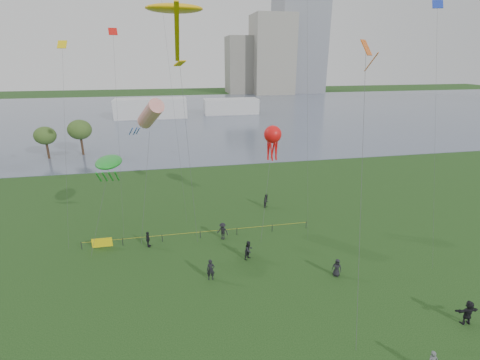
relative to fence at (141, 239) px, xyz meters
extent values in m
plane|color=#153310|center=(9.59, -14.49, -0.55)|extent=(400.00, 400.00, 0.00)
cube|color=slate|center=(9.59, 85.51, -0.53)|extent=(400.00, 120.00, 0.08)
cube|color=gray|center=(55.59, 147.51, 18.45)|extent=(20.00, 20.00, 38.00)
cube|color=slate|center=(41.59, 153.51, 13.45)|extent=(16.00, 18.00, 28.00)
cube|color=silver|center=(-2.41, 80.51, 2.45)|extent=(22.00, 8.00, 6.00)
cube|color=silver|center=(23.59, 83.51, 1.95)|extent=(18.00, 7.00, 5.00)
cylinder|color=#342317|center=(-19.60, 36.28, 0.83)|extent=(0.44, 0.44, 2.76)
ellipsoid|color=#405E25|center=(-19.60, 36.28, 3.93)|extent=(3.93, 3.93, 3.32)
cylinder|color=#342317|center=(-13.77, 37.77, 1.01)|extent=(0.44, 0.44, 3.14)
ellipsoid|color=#405E25|center=(-13.77, 37.77, 4.54)|extent=(4.46, 4.46, 3.77)
cylinder|color=black|center=(-5.88, 0.00, -0.13)|extent=(0.07, 0.07, 0.85)
cylinder|color=black|center=(-1.88, 0.00, -0.13)|extent=(0.07, 0.07, 0.85)
cylinder|color=black|center=(2.12, 0.00, -0.13)|extent=(0.07, 0.07, 0.85)
cylinder|color=black|center=(6.12, 0.00, -0.13)|extent=(0.07, 0.07, 0.85)
cylinder|color=black|center=(10.12, 0.00, -0.13)|extent=(0.07, 0.07, 0.85)
cylinder|color=black|center=(14.12, 0.00, -0.13)|extent=(0.07, 0.07, 0.85)
cylinder|color=black|center=(18.12, 0.00, -0.13)|extent=(0.07, 0.07, 0.85)
cylinder|color=gold|center=(6.12, 0.00, 0.19)|extent=(24.00, 0.03, 0.03)
cube|color=yellow|center=(-3.88, 0.00, 0.00)|extent=(2.00, 0.04, 1.00)
imported|color=black|center=(10.37, -4.92, 0.39)|extent=(1.16, 1.12, 1.89)
imported|color=black|center=(8.46, -0.65, 0.40)|extent=(1.42, 1.25, 1.90)
imported|color=black|center=(0.74, -0.76, 0.29)|extent=(0.53, 1.04, 1.70)
imported|color=black|center=(17.43, -9.10, 0.28)|extent=(0.97, 0.89, 1.67)
imported|color=black|center=(24.13, -16.37, 0.41)|extent=(1.82, 0.69, 1.92)
imported|color=black|center=(6.41, -7.50, 0.41)|extent=(0.75, 0.53, 1.93)
imported|color=black|center=(15.23, 6.59, 0.32)|extent=(1.04, 1.08, 1.76)
cylinder|color=#3F3F42|center=(5.27, 0.41, 10.70)|extent=(1.01, 2.31, 22.50)
ellipsoid|color=#F7B60D|center=(4.78, 1.55, 21.95)|extent=(5.16, 3.23, 0.81)
cube|color=#F7B60D|center=(4.78, -2.65, 19.55)|extent=(0.36, 6.98, 4.09)
cube|color=#F7B60D|center=(4.78, -6.45, 17.45)|extent=(0.95, 0.95, 0.42)
cylinder|color=#3F3F42|center=(0.80, 3.06, 5.70)|extent=(1.74, 6.25, 12.51)
cylinder|color=red|center=(1.65, 6.17, 11.95)|extent=(3.56, 5.03, 3.73)
cylinder|color=#1742A7|center=(0.25, 4.97, 10.35)|extent=(0.60, 1.13, 0.88)
cylinder|color=#1742A7|center=(-0.02, 5.35, 10.35)|extent=(0.60, 1.13, 0.88)
cylinder|color=#1742A7|center=(-0.47, 5.21, 10.35)|extent=(0.60, 1.13, 0.88)
cylinder|color=#1742A7|center=(-0.47, 4.74, 10.35)|extent=(0.60, 1.13, 0.88)
cylinder|color=#1742A7|center=(-0.02, 4.59, 10.35)|extent=(0.60, 1.13, 0.88)
cylinder|color=#3F3F42|center=(-3.60, 0.03, 3.74)|extent=(2.25, 3.22, 8.60)
ellipsoid|color=#1B9525|center=(-2.49, 1.62, 8.04)|extent=(2.51, 4.52, 0.88)
cylinder|color=#1B9525|center=(-3.29, 0.02, 7.04)|extent=(0.16, 1.79, 1.54)
cylinder|color=#1B9525|center=(-2.74, 0.02, 7.04)|extent=(0.16, 1.79, 1.54)
cylinder|color=#1B9525|center=(-2.19, 0.02, 7.04)|extent=(0.16, 1.79, 1.54)
cylinder|color=#1B9525|center=(-1.64, 0.02, 7.04)|extent=(0.16, 1.79, 1.54)
cylinder|color=#3F3F42|center=(13.56, 0.61, 4.59)|extent=(2.54, 5.40, 10.31)
sphere|color=red|center=(14.81, 3.30, 9.74)|extent=(1.96, 1.96, 1.96)
cylinder|color=red|center=(15.31, 3.30, 8.14)|extent=(0.18, 0.54, 2.60)
cylinder|color=red|center=(15.06, 3.73, 8.14)|extent=(0.49, 0.36, 2.61)
cylinder|color=red|center=(14.56, 3.73, 8.14)|extent=(0.49, 0.36, 2.61)
cylinder|color=red|center=(14.31, 3.30, 8.14)|extent=(0.18, 0.54, 2.60)
cylinder|color=red|center=(14.56, 2.87, 8.14)|extent=(0.49, 0.36, 2.61)
cylinder|color=red|center=(15.06, 2.87, 8.14)|extent=(0.49, 0.36, 2.61)
cylinder|color=#3F3F42|center=(16.69, -12.67, 8.98)|extent=(3.37, 8.95, 19.09)
cube|color=#E45A14|center=(18.37, -8.21, 18.52)|extent=(1.38, 1.38, 1.12)
cylinder|color=#E45A14|center=(18.37, -9.11, 17.52)|extent=(0.08, 1.58, 1.35)
cube|color=yellow|center=(-6.21, 5.99, 19.01)|extent=(1.04, 1.00, 0.76)
cube|color=#1933B2|center=(28.04, -2.67, 22.33)|extent=(0.97, 0.68, 0.76)
cube|color=red|center=(-1.67, 8.79, 20.41)|extent=(1.01, 0.76, 0.76)
camera|label=1|loc=(3.99, -33.29, 17.94)|focal=26.00mm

